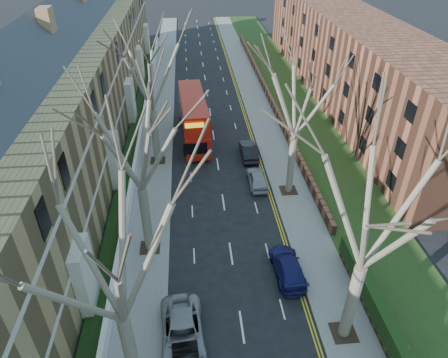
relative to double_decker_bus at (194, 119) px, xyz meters
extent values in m
cube|color=slate|center=(-3.95, 6.49, -2.15)|extent=(3.00, 102.00, 0.12)
cube|color=slate|center=(8.05, 6.49, -2.15)|extent=(3.00, 102.00, 0.12)
cube|color=#9B804F|center=(-11.75, -1.51, 2.79)|extent=(9.00, 78.00, 10.00)
cube|color=#30343B|center=(-11.75, -1.51, 8.79)|extent=(4.67, 78.00, 4.67)
cube|color=silver|center=(-7.30, -1.51, 1.29)|extent=(0.12, 78.00, 0.35)
cube|color=silver|center=(-7.30, -1.51, 4.79)|extent=(0.12, 78.00, 0.35)
cube|color=brown|center=(19.55, 10.49, 2.79)|extent=(8.00, 54.00, 10.00)
cube|color=brown|center=(9.75, 10.49, -1.64)|extent=(0.35, 54.00, 0.90)
cube|color=white|center=(-5.60, -1.51, -1.59)|extent=(0.30, 78.00, 1.00)
cube|color=#1F3613|center=(12.55, 6.49, -2.06)|extent=(6.00, 102.00, 0.06)
cylinder|color=#716351|center=(-3.65, -26.51, 0.53)|extent=(0.64, 0.64, 5.25)
cylinder|color=#716351|center=(-3.65, -16.51, 0.44)|extent=(0.64, 0.64, 5.07)
cube|color=#2D2116|center=(-3.65, -16.51, -2.08)|extent=(1.40, 1.40, 0.05)
cylinder|color=#716351|center=(-3.65, -4.51, 0.53)|extent=(0.60, 0.60, 5.25)
cube|color=#2D2116|center=(-3.65, -4.51, -2.08)|extent=(1.40, 1.40, 0.05)
cylinder|color=#716351|center=(7.75, -24.51, 0.53)|extent=(0.64, 0.64, 5.25)
cube|color=#2D2116|center=(7.75, -24.51, -2.08)|extent=(1.40, 1.40, 0.05)
cylinder|color=#716351|center=(7.75, -10.51, 0.44)|extent=(0.60, 0.60, 5.07)
cube|color=#2D2116|center=(7.75, -10.51, -2.08)|extent=(1.40, 1.40, 0.05)
cube|color=#AB180C|center=(0.00, 0.00, -0.79)|extent=(3.05, 10.87, 2.15)
cube|color=#AB180C|center=(0.00, 0.00, 1.26)|extent=(3.02, 10.33, 1.95)
cube|color=black|center=(0.00, 0.00, -0.35)|extent=(3.03, 10.01, 0.88)
cube|color=black|center=(0.00, 0.00, 1.36)|extent=(3.01, 9.80, 0.88)
imported|color=gray|center=(-1.35, -24.10, -1.50)|extent=(2.64, 5.25, 1.43)
imported|color=#181854|center=(5.55, -19.73, -1.57)|extent=(1.93, 4.49, 1.29)
imported|color=#989AA0|center=(5.22, -9.22, -1.56)|extent=(1.57, 3.85, 1.31)
imported|color=black|center=(5.17, -4.38, -1.52)|extent=(1.47, 4.21, 1.39)
camera|label=1|loc=(-0.29, -37.78, 17.83)|focal=32.00mm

